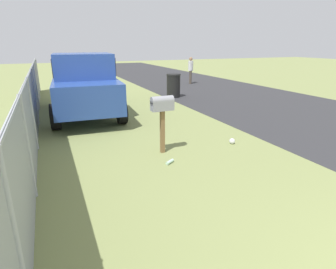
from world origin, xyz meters
TOP-DOWN VIEW (x-y plane):
  - road_asphalt at (6.00, -5.01)m, footprint 60.00×6.66m
  - mailbox at (5.59, 1.03)m, footprint 0.22×0.50m
  - pickup_truck at (9.94, 2.13)m, footprint 5.34×2.45m
  - trash_bin at (11.81, -2.07)m, footprint 0.65×0.65m
  - pedestrian at (15.55, -4.92)m, footprint 0.46×0.32m
  - fence_section at (8.11, 3.68)m, footprint 16.39×0.07m
  - litter_bag_midfield_a at (5.42, -0.78)m, footprint 0.14×0.14m
  - litter_bottle_far_scatter at (4.94, 1.13)m, footprint 0.18×0.22m

SIDE VIEW (x-z plane):
  - road_asphalt at x=6.00m, z-range 0.00..0.01m
  - litter_bottle_far_scatter at x=4.94m, z-range 0.00..0.07m
  - litter_bag_midfield_a at x=5.42m, z-range 0.00..0.14m
  - trash_bin at x=11.81m, z-range 0.00..1.07m
  - fence_section at x=8.11m, z-range 0.07..1.75m
  - pedestrian at x=15.55m, z-range 0.12..1.72m
  - mailbox at x=5.59m, z-range 0.39..1.70m
  - pickup_truck at x=9.94m, z-range 0.06..2.15m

